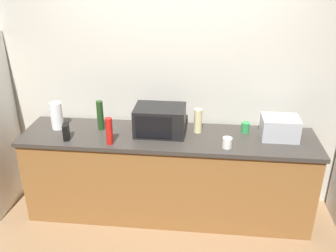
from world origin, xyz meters
name	(u,v)px	position (x,y,z in m)	size (l,w,h in m)	color
ground_plane	(164,237)	(0.00, 0.00, 0.00)	(8.00, 8.00, 0.00)	#93704C
back_wall	(172,78)	(0.00, 0.81, 1.35)	(6.40, 0.10, 2.70)	beige
counter_run	(168,175)	(0.00, 0.40, 0.45)	(2.84, 0.64, 0.90)	brown
microwave	(160,120)	(-0.08, 0.45, 1.04)	(0.48, 0.35, 0.27)	black
toaster_oven	(280,128)	(1.05, 0.46, 1.01)	(0.34, 0.26, 0.21)	#B7BABF
paper_towel_roll	(57,116)	(-1.11, 0.45, 1.04)	(0.12, 0.12, 0.27)	white
cordless_phone	(66,132)	(-0.94, 0.23, 0.98)	(0.05, 0.11, 0.15)	black
bottle_hot_sauce	(109,131)	(-0.51, 0.18, 1.03)	(0.06, 0.06, 0.26)	red
bottle_wine	(100,115)	(-0.68, 0.48, 1.05)	(0.06, 0.06, 0.30)	#1E3F19
bottle_hand_soap	(198,121)	(0.28, 0.51, 1.02)	(0.08, 0.08, 0.24)	beige
mug_white	(227,143)	(0.55, 0.21, 0.95)	(0.09, 0.09, 0.10)	white
mug_green	(245,127)	(0.74, 0.55, 0.95)	(0.08, 0.08, 0.10)	#2D8C47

